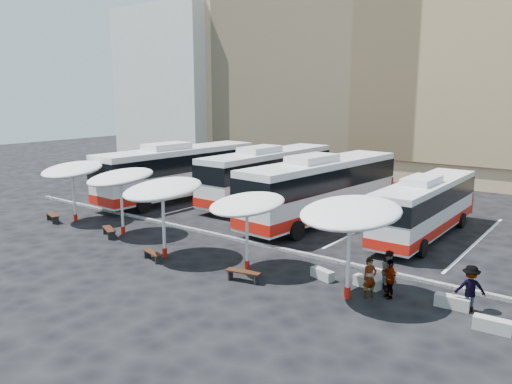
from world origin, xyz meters
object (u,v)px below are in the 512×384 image
Objects in this scene: sunshade_1 at (120,178)px; sunshade_3 at (247,204)px; conc_bench_2 at (452,302)px; conc_bench_3 at (493,325)px; bus_0 at (179,170)px; wood_bench_2 at (153,254)px; conc_bench_0 at (322,274)px; passenger_0 at (370,278)px; wood_bench_1 at (109,230)px; sunshade_4 at (350,213)px; bus_1 at (269,173)px; sunshade_2 at (162,189)px; bus_2 at (322,187)px; wood_bench_3 at (243,273)px; passenger_1 at (389,270)px; passenger_3 at (470,288)px; conc_bench_1 at (367,282)px; bus_3 at (426,205)px; sunshade_0 at (72,170)px; wood_bench_0 at (53,216)px; passenger_2 at (389,279)px.

sunshade_3 is (9.11, -0.33, -0.24)m from sunshade_1.
conc_bench_3 is (1.61, -1.11, -0.00)m from conc_bench_2.
wood_bench_2 is (8.99, -10.67, -1.87)m from bus_0.
bus_0 is at bearing 154.45° from conc_bench_0.
conc_bench_0 is at bearing 110.95° from passenger_0.
sunshade_1 is at bearing 79.97° from wood_bench_1.
sunshade_1 is 3.82× the size of conc_bench_2.
conc_bench_3 is at bearing 4.33° from sunshade_4.
bus_1 is 10.80× the size of conc_bench_3.
conc_bench_3 is (14.48, 1.18, -3.10)m from sunshade_2.
sunshade_2 is 2.96× the size of wood_bench_1.
bus_2 is 8.52× the size of wood_bench_3.
passenger_1 is 0.95× the size of passenger_3.
wood_bench_1 reaches higher than conc_bench_3.
wood_bench_1 is at bearing -173.18° from conc_bench_1.
wood_bench_2 is (-8.90, -11.77, -1.45)m from bus_3.
bus_2 is at bearing 7.89° from passenger_1.
passenger_3 is (10.76, -8.21, -1.29)m from bus_2.
bus_3 is 20.86m from sunshade_0.
conc_bench_1 is (18.51, -7.68, -1.98)m from bus_0.
bus_3 is 6.78× the size of wood_bench_0.
conc_bench_0 is 2.58m from passenger_0.
passenger_0 is at bearing 129.26° from passenger_1.
passenger_1 is at bearing 28.12° from wood_bench_3.
bus_2 reaches higher than wood_bench_1.
sunshade_0 is at bearing -152.49° from bus_3.
sunshade_2 is 1.07× the size of sunshade_3.
sunshade_3 reaches higher than passenger_0.
conc_bench_1 is 0.75× the size of passenger_2.
bus_1 is 19.69m from conc_bench_2.
wood_bench_0 is (-19.41, -10.54, -1.40)m from bus_3.
bus_0 is at bearing 157.47° from conc_bench_1.
bus_1 is 12.13m from sunshade_1.
bus_2 is 15.33m from sunshade_0.
sunshade_2 reaches higher than wood_bench_1.
wood_bench_0 reaches higher than conc_bench_3.
passenger_2 is at bearing 4.65° from wood_bench_1.
conc_bench_3 is (17.80, -12.16, -1.88)m from bus_1.
sunshade_2 is at bearing -75.52° from bus_1.
passenger_3 is (5.82, 0.42, 0.65)m from conc_bench_0.
passenger_2 is (3.05, -0.22, 0.56)m from conc_bench_0.
bus_0 is 8.31× the size of passenger_1.
conc_bench_2 is 2.36m from passenger_2.
passenger_0 is at bearing -41.47° from bus_1.
bus_1 reaches higher than conc_bench_1.
sunshade_0 is 2.41× the size of wood_bench_0.
wood_bench_2 is 13.23m from conc_bench_2.
wood_bench_0 is at bearing -177.89° from sunshade_3.
bus_0 is at bearing 115.84° from sunshade_1.
passenger_3 reaches higher than conc_bench_1.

